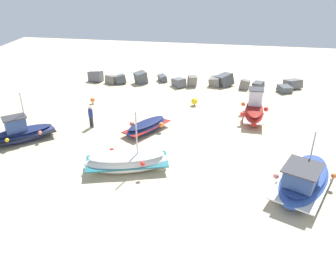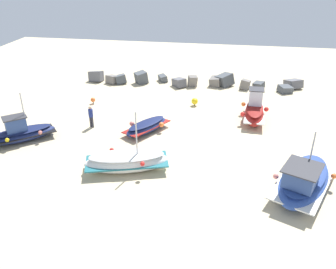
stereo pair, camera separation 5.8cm
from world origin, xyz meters
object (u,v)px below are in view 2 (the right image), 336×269
at_px(fishing_boat_3, 304,180).
at_px(fishing_boat_4, 21,133).
at_px(fishing_boat_1, 127,161).
at_px(person_walking, 91,115).
at_px(mooring_buoy_1, 195,101).
at_px(fishing_boat_2, 147,126).
at_px(mooring_buoy_0, 93,100).
at_px(fishing_boat_0, 254,111).

height_order(fishing_boat_3, fishing_boat_4, fishing_boat_4).
bearing_deg(fishing_boat_1, fishing_boat_4, -33.40).
relative_size(fishing_boat_3, person_walking, 3.59).
height_order(fishing_boat_3, mooring_buoy_1, fishing_boat_3).
relative_size(fishing_boat_1, fishing_boat_2, 1.33).
relative_size(fishing_boat_2, mooring_buoy_0, 7.18).
xyz_separation_m(person_walking, mooring_buoy_1, (6.81, 5.27, -0.55)).
bearing_deg(mooring_buoy_0, mooring_buoy_1, 6.88).
bearing_deg(person_walking, fishing_boat_4, -45.25).
bearing_deg(fishing_boat_2, fishing_boat_4, 140.95).
distance_m(fishing_boat_4, person_walking, 4.70).
distance_m(fishing_boat_0, fishing_boat_4, 16.35).
distance_m(fishing_boat_0, mooring_buoy_1, 5.05).
xyz_separation_m(fishing_boat_1, fishing_boat_3, (9.50, -0.38, 0.08)).
bearing_deg(fishing_boat_0, mooring_buoy_0, 88.35).
height_order(fishing_boat_0, fishing_boat_2, fishing_boat_0).
xyz_separation_m(fishing_boat_1, person_walking, (-4.00, 5.03, 0.35)).
height_order(fishing_boat_2, mooring_buoy_1, fishing_boat_2).
bearing_deg(person_walking, fishing_boat_0, 115.10).
distance_m(fishing_boat_1, fishing_boat_2, 4.99).
bearing_deg(fishing_boat_3, fishing_boat_2, -95.08).
bearing_deg(fishing_boat_1, mooring_buoy_0, -76.28).
bearing_deg(fishing_boat_1, person_walking, -68.39).
bearing_deg(mooring_buoy_1, fishing_boat_0, -23.86).
xyz_separation_m(fishing_boat_0, fishing_boat_3, (2.08, -8.64, -0.06)).
bearing_deg(fishing_boat_2, mooring_buoy_1, 4.37).
xyz_separation_m(fishing_boat_0, mooring_buoy_1, (-4.61, 2.04, -0.35)).
distance_m(fishing_boat_0, fishing_boat_1, 11.10).
bearing_deg(fishing_boat_2, person_walking, 121.52).
bearing_deg(person_walking, fishing_boat_3, 77.48).
height_order(fishing_boat_2, person_walking, person_walking).
xyz_separation_m(fishing_boat_2, fishing_boat_3, (9.48, -5.37, 0.26)).
height_order(fishing_boat_0, mooring_buoy_0, fishing_boat_0).
height_order(fishing_boat_1, person_walking, fishing_boat_1).
height_order(fishing_boat_3, person_walking, fishing_boat_3).
bearing_deg(mooring_buoy_1, fishing_boat_1, -105.23).
bearing_deg(fishing_boat_1, fishing_boat_3, 160.79).
xyz_separation_m(fishing_boat_3, mooring_buoy_0, (-15.00, 9.67, -0.32)).
bearing_deg(mooring_buoy_1, person_walking, -142.26).
bearing_deg(fishing_boat_0, fishing_boat_2, 116.77).
height_order(person_walking, mooring_buoy_0, person_walking).
bearing_deg(fishing_boat_2, mooring_buoy_0, 84.12).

